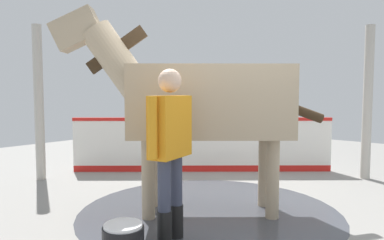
% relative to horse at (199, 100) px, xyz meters
% --- Properties ---
extents(ground_plane, '(16.00, 16.00, 0.02)m').
position_rel_horse_xyz_m(ground_plane, '(-0.48, -0.28, -1.44)').
color(ground_plane, gray).
extents(wet_patch, '(3.32, 3.32, 0.00)m').
position_rel_horse_xyz_m(wet_patch, '(-0.10, -0.09, -1.43)').
color(wet_patch, '#42444C').
rests_on(wet_patch, ground).
extents(barrier_wall, '(3.82, 3.29, 1.04)m').
position_rel_horse_xyz_m(barrier_wall, '(1.44, -1.89, -0.95)').
color(barrier_wall, white).
rests_on(barrier_wall, ground).
extents(roof_post_near, '(0.16, 0.16, 2.69)m').
position_rel_horse_xyz_m(roof_post_near, '(3.23, 0.43, -0.09)').
color(roof_post_near, '#B7B2A8').
rests_on(roof_post_near, ground).
extents(roof_post_far, '(0.16, 0.16, 2.69)m').
position_rel_horse_xyz_m(roof_post_far, '(-1.13, -3.30, -0.09)').
color(roof_post_far, '#B7B2A8').
rests_on(roof_post_far, ground).
extents(horse, '(2.71, 2.36, 2.58)m').
position_rel_horse_xyz_m(horse, '(0.00, 0.00, 0.00)').
color(horse, tan).
rests_on(horse, ground).
extents(handler, '(0.32, 0.69, 1.76)m').
position_rel_horse_xyz_m(handler, '(-0.36, 0.90, -0.40)').
color(handler, black).
rests_on(handler, ground).
extents(bottle_shampoo, '(0.06, 0.06, 0.25)m').
position_rel_horse_xyz_m(bottle_shampoo, '(0.03, 1.40, -1.32)').
color(bottle_shampoo, white).
rests_on(bottle_shampoo, ground).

